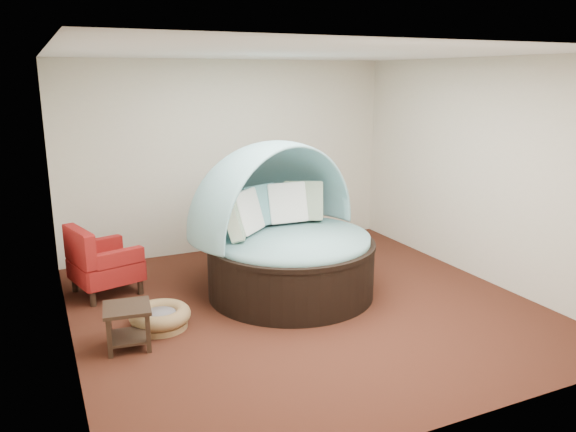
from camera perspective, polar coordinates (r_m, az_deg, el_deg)
name	(u,v)px	position (r m, az deg, el deg)	size (l,w,h in m)	color
floor	(304,305)	(6.55, 1.64, -9.07)	(5.00, 5.00, 0.00)	#411E12
wall_back	(230,157)	(8.42, -5.92, 6.00)	(5.00, 5.00, 0.00)	beige
wall_front	(464,249)	(4.12, 17.44, -3.22)	(5.00, 5.00, 0.00)	beige
wall_left	(60,209)	(5.52, -22.19, 0.70)	(5.00, 5.00, 0.00)	beige
wall_right	(480,170)	(7.58, 18.96, 4.39)	(5.00, 5.00, 0.00)	beige
ceiling	(306,53)	(6.03, 1.83, 16.20)	(5.00, 5.00, 0.00)	white
canopy_daybed	(284,224)	(6.71, -0.44, -0.79)	(2.61, 2.57, 1.84)	black
pet_basket	(160,317)	(6.13, -12.85, -9.98)	(0.70, 0.70, 0.22)	brown
red_armchair	(101,263)	(7.11, -18.46, -4.53)	(0.90, 0.90, 0.86)	black
side_table	(128,321)	(5.73, -15.97, -10.19)	(0.49, 0.49, 0.42)	black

